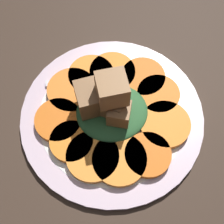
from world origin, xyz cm
name	(u,v)px	position (x,y,z in cm)	size (l,w,h in cm)	color
table_slab	(112,120)	(0.00, 0.00, 1.00)	(120.00, 120.00, 2.00)	#38281E
plate	(112,116)	(0.00, 0.00, 2.52)	(29.21, 29.21, 1.05)	silver
carrot_slice_0	(119,160)	(0.06, 7.61, 3.64)	(8.09, 8.09, 1.07)	orange
carrot_slice_1	(148,155)	(-4.28, 7.50, 3.64)	(6.96, 6.96, 1.07)	orange
carrot_slice_2	(165,125)	(-7.86, 3.09, 3.64)	(7.83, 7.83, 1.07)	orange
carrot_slice_3	(158,94)	(-7.90, -2.26, 3.64)	(6.92, 6.92, 1.07)	orange
carrot_slice_4	(143,77)	(-6.06, -5.82, 3.64)	(7.35, 7.35, 1.07)	orange
carrot_slice_5	(112,72)	(-1.15, -7.49, 3.64)	(7.68, 7.68, 1.07)	orange
carrot_slice_6	(91,75)	(2.44, -7.42, 3.64)	(7.64, 7.64, 1.07)	orange
carrot_slice_7	(72,90)	(5.85, -5.01, 3.64)	(8.13, 8.13, 1.07)	orange
carrot_slice_8	(58,118)	(8.46, -0.34, 3.64)	(7.32, 7.32, 1.07)	orange
carrot_slice_9	(71,142)	(6.74, 3.81, 3.64)	(6.60, 6.60, 1.07)	orange
carrot_slice_10	(93,156)	(3.84, 6.57, 3.64)	(7.90, 7.90, 1.07)	orange
center_pile	(109,105)	(0.43, -0.08, 6.65)	(11.21, 10.09, 10.30)	#2D6033
fork	(108,78)	(-0.20, -6.68, 3.30)	(19.74, 2.56, 0.40)	silver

